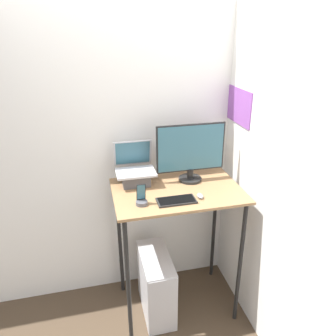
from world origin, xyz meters
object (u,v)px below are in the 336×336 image
object	(u,v)px
monitor	(191,153)
computer_tower	(156,284)
mouse	(200,196)
laptop	(135,173)
keyboard	(176,201)
cell_phone	(142,200)

from	to	relation	value
monitor	computer_tower	bearing A→B (deg)	-152.52
mouse	computer_tower	size ratio (longest dim) A/B	0.12
monitor	computer_tower	world-z (taller)	monitor
laptop	monitor	distance (m)	0.44
laptop	mouse	size ratio (longest dim) A/B	4.65
monitor	mouse	world-z (taller)	monitor
mouse	laptop	bearing A→B (deg)	140.00
keyboard	mouse	bearing A→B (deg)	3.80
keyboard	monitor	bearing A→B (deg)	57.80
laptop	computer_tower	bearing A→B (deg)	-63.25
keyboard	laptop	bearing A→B (deg)	123.00
laptop	keyboard	world-z (taller)	laptop
monitor	mouse	size ratio (longest dim) A/B	7.86
cell_phone	laptop	bearing A→B (deg)	88.14
computer_tower	keyboard	bearing A→B (deg)	-49.35
monitor	cell_phone	distance (m)	0.55
laptop	computer_tower	distance (m)	0.94
cell_phone	computer_tower	world-z (taller)	cell_phone
cell_phone	computer_tower	bearing A→B (deg)	47.27
laptop	computer_tower	xyz separation A→B (m)	(0.10, -0.21, -0.91)
monitor	keyboard	xyz separation A→B (m)	(-0.19, -0.31, -0.22)
keyboard	computer_tower	world-z (taller)	keyboard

